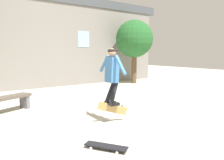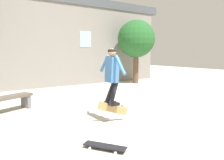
{
  "view_description": "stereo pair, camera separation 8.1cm",
  "coord_description": "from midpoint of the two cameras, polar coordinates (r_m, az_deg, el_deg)",
  "views": [
    {
      "loc": [
        -3.1,
        -3.63,
        1.81
      ],
      "look_at": [
        0.1,
        0.86,
        1.12
      ],
      "focal_mm": 35.0,
      "sensor_mm": 36.0,
      "label": 1
    },
    {
      "loc": [
        -3.04,
        -3.67,
        1.81
      ],
      "look_at": [
        0.1,
        0.86,
        1.12
      ],
      "focal_mm": 35.0,
      "sensor_mm": 36.0,
      "label": 2
    }
  ],
  "objects": [
    {
      "name": "skateboard_flipping",
      "position": [
        5.75,
        -0.23,
        -7.44
      ],
      "size": [
        0.8,
        0.3,
        0.44
      ],
      "rotation": [
        0.0,
        0.0,
        -0.29
      ],
      "color": "#AD894C"
    },
    {
      "name": "building_backdrop",
      "position": [
        11.75,
        -20.7,
        10.29
      ],
      "size": [
        16.74,
        0.52,
        6.14
      ],
      "color": "gray",
      "rests_on": "ground_plane"
    },
    {
      "name": "tree_right",
      "position": [
        13.09,
        5.67,
        10.55
      ],
      "size": [
        2.19,
        2.19,
        3.72
      ],
      "color": "brown",
      "rests_on": "ground_plane"
    },
    {
      "name": "skater",
      "position": [
        5.54,
        -0.41,
        2.14
      ],
      "size": [
        0.34,
        1.25,
        1.46
      ],
      "rotation": [
        0.0,
        0.0,
        -0.08
      ],
      "color": "teal"
    },
    {
      "name": "skateboard_resting",
      "position": [
        4.28,
        -2.14,
        -16.87
      ],
      "size": [
        0.64,
        0.81,
        0.08
      ],
      "rotation": [
        0.0,
        0.0,
        2.15
      ],
      "color": "black",
      "rests_on": "ground_plane"
    },
    {
      "name": "ground_plane",
      "position": [
        5.1,
        4.35,
        -13.67
      ],
      "size": [
        40.0,
        40.0,
        0.0
      ],
      "primitive_type": "plane",
      "color": "beige"
    },
    {
      "name": "park_bench",
      "position": [
        7.38,
        -26.22,
        -4.97
      ],
      "size": [
        1.59,
        1.01,
        0.5
      ],
      "rotation": [
        0.0,
        0.0,
        0.41
      ],
      "color": "brown",
      "rests_on": "ground_plane"
    }
  ]
}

